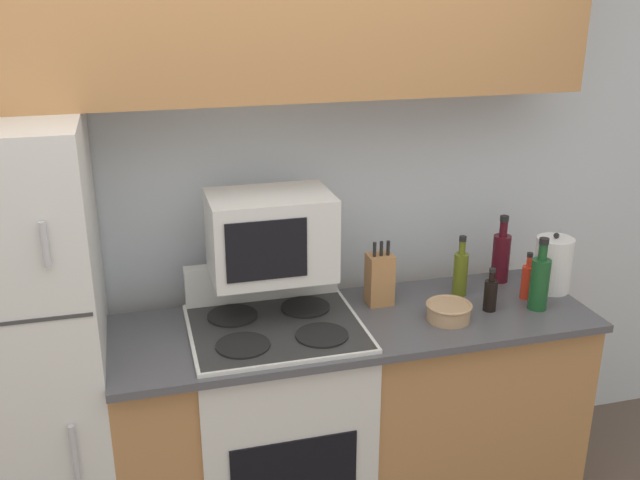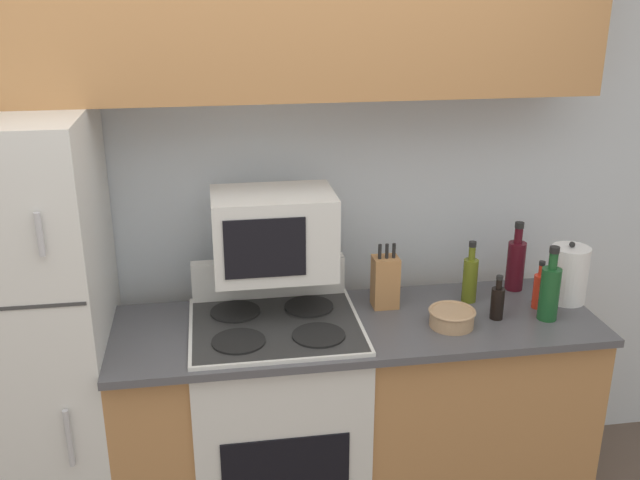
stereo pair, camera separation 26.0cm
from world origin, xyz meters
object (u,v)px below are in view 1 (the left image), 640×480
Objects in this scene: microwave at (270,235)px; bottle_wine_red at (501,256)px; bowl at (449,311)px; bottle_hot_sauce at (527,280)px; bottle_wine_green at (540,281)px; kettle at (553,264)px; stove at (278,427)px; bottle_soy_sauce at (490,294)px; bottle_olive_oil at (460,272)px; knife_block at (380,279)px; refrigerator at (12,363)px.

microwave is 1.06m from bottle_wine_red.
bowl is 0.90× the size of bottle_hot_sauce.
bottle_wine_green is at bearing -95.38° from bottle_hot_sauce.
kettle is (0.54, 0.15, 0.08)m from bowl.
microwave is 2.30× the size of bottle_hot_sauce.
stove is 6.08× the size of bottle_soy_sauce.
microwave reaches higher than bottle_wine_green.
bottle_wine_red reaches higher than bottle_olive_oil.
bottle_olive_oil is (-0.24, 0.21, -0.02)m from bottle_wine_green.
bottle_hot_sauce is (0.61, -0.11, -0.03)m from knife_block.
bottle_olive_oil is at bearing 1.26° from refrigerator.
bottle_hot_sauce is at bearing 0.34° from stove.
bowl is 0.69× the size of bottle_olive_oil.
bottle_wine_red is at bearing 20.52° from bottle_olive_oil.
bottle_soy_sauce is at bearing 170.06° from bottle_wine_green.
stove is 4.04× the size of knife_block.
knife_block reaches higher than bottle_olive_oil.
bottle_olive_oil is (0.81, 0.11, 0.54)m from stove.
stove is 3.65× the size of bottle_wine_green.
bottle_wine_green is at bearing -11.35° from microwave.
bottle_wine_red is 0.22m from kettle.
knife_block is 1.51× the size of bottle_soy_sauce.
knife_block reaches higher than bottle_hot_sauce.
refrigerator is at bearing 175.25° from bottle_wine_green.
bottle_wine_red is at bearing 3.62° from refrigerator.
bottle_wine_red is (0.18, 0.26, 0.05)m from bottle_soy_sauce.
bottle_wine_green is at bearing 0.26° from bowl.
knife_block is at bearing 174.79° from kettle.
stove is 6.07× the size of bowl.
bottle_soy_sauce is 0.18m from bottle_olive_oil.
microwave is 1.22m from kettle.
kettle is at bearing 2.37° from stove.
stove is 4.23× the size of kettle.
bottle_olive_oil reaches higher than stove.
kettle reaches higher than bottle_soy_sauce.
microwave is at bearing 174.16° from bottle_hot_sauce.
refrigerator is at bearing -178.74° from bottle_olive_oil.
bowl is 0.49m from bottle_wine_red.
kettle is (0.16, -0.15, -0.00)m from bottle_wine_red.
knife_block is at bearing 169.56° from bottle_hot_sauce.
bottle_wine_red is at bearing 54.66° from bottle_soy_sauce.
bottle_wine_red is (-0.01, 0.29, 0.00)m from bottle_wine_green.
bottle_soy_sauce reaches higher than stove.
bottle_olive_oil is at bearing -159.48° from bottle_wine_red.
stove is 1.18m from bottle_hot_sauce.
bottle_soy_sauce is (0.86, -0.06, 0.51)m from stove.
stove is at bearing -172.29° from bottle_olive_oil.
bottle_olive_oil is at bearing 139.99° from bottle_wine_green.
bottle_hot_sauce is (1.06, 0.01, 0.51)m from stove.
stove is 0.72m from knife_block.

